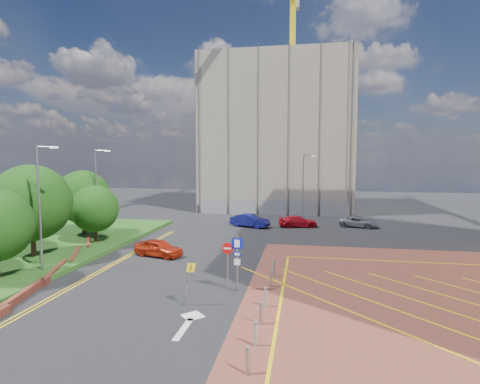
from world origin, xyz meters
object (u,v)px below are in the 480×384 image
(sign_cluster, at_px, (234,257))
(car_silver_back, at_px, (358,222))
(tree_b, at_px, (31,203))
(warning_sign, at_px, (189,279))
(car_red_left, at_px, (159,248))
(lamp_left_far, at_px, (97,190))
(car_red_back, at_px, (298,221))
(tree_c, at_px, (95,209))
(car_blue_back, at_px, (250,220))
(tree_d, at_px, (83,197))
(lamp_left_near, at_px, (40,203))
(lamp_back, at_px, (304,184))

(sign_cluster, xyz_separation_m, car_silver_back, (9.71, 21.95, -1.39))
(tree_b, bearing_deg, warning_sign, -24.92)
(sign_cluster, bearing_deg, car_red_left, 137.36)
(lamp_left_far, height_order, car_red_back, lamp_left_far)
(sign_cluster, bearing_deg, lamp_left_far, 143.18)
(tree_c, distance_m, sign_cluster, 16.53)
(tree_b, relative_size, car_blue_back, 1.56)
(tree_d, xyz_separation_m, lamp_left_near, (4.08, -11.00, 0.79))
(car_red_left, distance_m, car_red_back, 17.70)
(car_red_back, relative_size, car_silver_back, 1.04)
(warning_sign, xyz_separation_m, car_silver_back, (11.55, 24.42, -0.86))
(car_blue_back, relative_size, car_silver_back, 1.06)
(tree_b, height_order, car_red_left, tree_b)
(tree_c, relative_size, warning_sign, 2.18)
(tree_b, relative_size, sign_cluster, 2.11)
(lamp_back, relative_size, car_silver_back, 1.96)
(tree_d, height_order, sign_cluster, tree_d)
(tree_c, relative_size, tree_d, 0.81)
(sign_cluster, height_order, car_red_left, sign_cluster)
(tree_b, bearing_deg, car_blue_back, 49.31)
(tree_b, height_order, tree_c, tree_b)
(tree_b, relative_size, tree_c, 1.38)
(tree_b, distance_m, lamp_left_far, 7.10)
(lamp_back, height_order, car_silver_back, lamp_back)
(tree_b, bearing_deg, lamp_back, 49.59)
(sign_cluster, bearing_deg, car_red_back, 81.32)
(warning_sign, distance_m, car_red_back, 23.95)
(tree_b, bearing_deg, car_red_back, 41.70)
(warning_sign, bearing_deg, lamp_left_near, 162.24)
(car_blue_back, bearing_deg, tree_c, 151.62)
(tree_b, relative_size, lamp_back, 0.84)
(lamp_back, distance_m, warning_sign, 30.16)
(warning_sign, bearing_deg, car_red_back, 77.85)
(lamp_left_near, distance_m, lamp_left_far, 10.20)
(sign_cluster, bearing_deg, car_silver_back, 66.14)
(sign_cluster, distance_m, warning_sign, 3.12)
(lamp_back, relative_size, car_red_left, 2.08)
(tree_d, xyz_separation_m, car_silver_back, (26.51, 9.94, -3.30))
(lamp_left_far, bearing_deg, car_silver_back, 24.12)
(car_red_left, xyz_separation_m, car_red_back, (10.28, 14.41, -0.04))
(lamp_back, xyz_separation_m, car_red_left, (-10.87, -20.49, -3.70))
(lamp_left_near, bearing_deg, tree_b, 135.75)
(tree_c, bearing_deg, sign_cluster, -33.16)
(car_red_left, height_order, car_red_back, car_red_left)
(car_silver_back, bearing_deg, lamp_left_near, 148.19)
(lamp_left_near, relative_size, car_red_left, 2.08)
(tree_d, distance_m, lamp_left_far, 2.44)
(lamp_left_far, bearing_deg, tree_c, -65.29)
(lamp_back, distance_m, car_silver_back, 8.67)
(warning_sign, height_order, car_silver_back, warning_sign)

